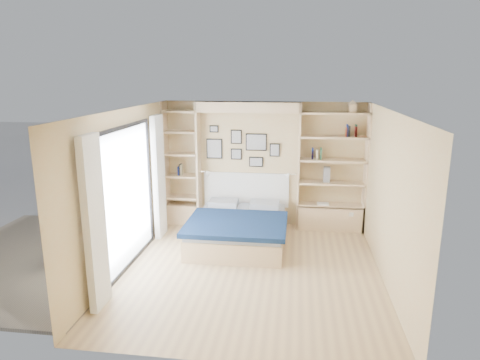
# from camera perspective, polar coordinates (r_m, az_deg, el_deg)

# --- Properties ---
(ground) EXTENTS (4.50, 4.50, 0.00)m
(ground) POSITION_cam_1_polar(r_m,az_deg,el_deg) (6.89, 1.51, -11.98)
(ground) COLOR tan
(ground) RESTS_ON ground
(room_shell) EXTENTS (4.50, 4.50, 4.50)m
(room_shell) POSITION_cam_1_polar(r_m,az_deg,el_deg) (7.99, -0.03, -0.08)
(room_shell) COLOR tan
(room_shell) RESTS_ON ground
(bed) EXTENTS (1.74, 2.16, 1.07)m
(bed) POSITION_cam_1_polar(r_m,az_deg,el_deg) (7.88, -0.11, -6.39)
(bed) COLOR beige
(bed) RESTS_ON ground
(photo_gallery) EXTENTS (1.48, 0.02, 0.82)m
(photo_gallery) POSITION_cam_1_polar(r_m,az_deg,el_deg) (8.58, 0.16, 4.48)
(photo_gallery) COLOR black
(photo_gallery) RESTS_ON ground
(reading_lamps) EXTENTS (1.92, 0.12, 0.15)m
(reading_lamps) POSITION_cam_1_polar(r_m,az_deg,el_deg) (8.44, 0.98, 0.83)
(reading_lamps) COLOR silver
(reading_lamps) RESTS_ON ground
(shelf_decor) EXTENTS (3.48, 0.23, 2.03)m
(shelf_decor) POSITION_cam_1_polar(r_m,az_deg,el_deg) (8.35, 10.21, 4.55)
(shelf_decor) COLOR #A51E1E
(shelf_decor) RESTS_ON ground
(deck) EXTENTS (3.20, 4.00, 0.05)m
(deck) POSITION_cam_1_polar(r_m,az_deg,el_deg) (8.07, -25.21, -9.39)
(deck) COLOR #706352
(deck) RESTS_ON ground
(deck_chair) EXTENTS (0.48, 0.76, 0.75)m
(deck_chair) POSITION_cam_1_polar(r_m,az_deg,el_deg) (7.63, -21.24, -7.43)
(deck_chair) COLOR tan
(deck_chair) RESTS_ON ground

